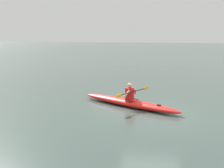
% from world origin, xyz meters
% --- Properties ---
extents(ground_plane, '(160.00, 160.00, 0.00)m').
position_xyz_m(ground_plane, '(0.00, 0.00, 0.00)').
color(ground_plane, '#384742').
extents(kayak, '(4.75, 3.01, 0.31)m').
position_xyz_m(kayak, '(1.04, -0.93, 0.16)').
color(kayak, red).
rests_on(kayak, ground).
extents(kayaker, '(1.19, 2.13, 0.72)m').
position_xyz_m(kayaker, '(0.99, -0.90, 0.61)').
color(kayaker, red).
rests_on(kayaker, kayak).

